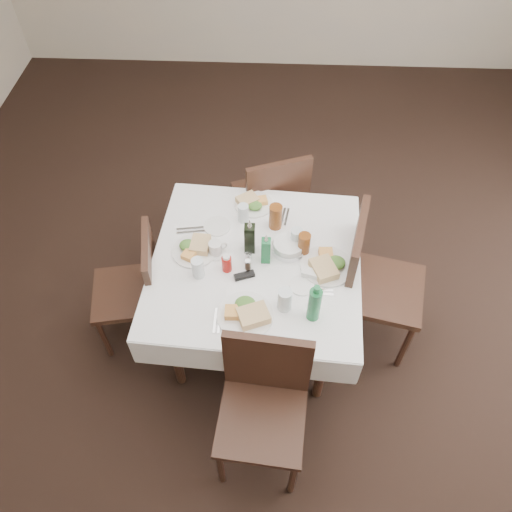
{
  "coord_description": "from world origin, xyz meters",
  "views": [
    {
      "loc": [
        -0.12,
        -1.89,
        3.05
      ],
      "look_at": [
        -0.2,
        -0.05,
        0.8
      ],
      "focal_mm": 35.0,
      "sensor_mm": 36.0,
      "label": 1
    }
  ],
  "objects_px": {
    "dining_table": "(256,269)",
    "water_e": "(296,238)",
    "coffee_mug": "(216,249)",
    "bread_basket": "(289,246)",
    "water_s": "(285,300)",
    "oil_cruet_green": "(266,250)",
    "green_bottle": "(314,304)",
    "chair_north": "(273,198)",
    "chair_south": "(264,397)",
    "water_n": "(243,213)",
    "chair_east": "(370,277)",
    "water_w": "(198,268)",
    "chair_west": "(138,284)",
    "oil_cruet_dark": "(250,237)",
    "ketchup_bottle": "(227,263)"
  },
  "relations": [
    {
      "from": "chair_north",
      "to": "water_n",
      "type": "distance_m",
      "value": 0.55
    },
    {
      "from": "water_n",
      "to": "bread_basket",
      "type": "relative_size",
      "value": 0.62
    },
    {
      "from": "chair_north",
      "to": "bread_basket",
      "type": "height_order",
      "value": "chair_north"
    },
    {
      "from": "oil_cruet_green",
      "to": "coffee_mug",
      "type": "xyz_separation_m",
      "value": [
        -0.3,
        0.04,
        -0.06
      ]
    },
    {
      "from": "coffee_mug",
      "to": "bread_basket",
      "type": "bearing_deg",
      "value": 5.99
    },
    {
      "from": "chair_north",
      "to": "water_s",
      "type": "distance_m",
      "value": 1.12
    },
    {
      "from": "chair_south",
      "to": "green_bottle",
      "type": "xyz_separation_m",
      "value": [
        0.24,
        0.38,
        0.33
      ]
    },
    {
      "from": "chair_north",
      "to": "bread_basket",
      "type": "xyz_separation_m",
      "value": [
        0.1,
        -0.67,
        0.25
      ]
    },
    {
      "from": "dining_table",
      "to": "water_n",
      "type": "height_order",
      "value": "water_n"
    },
    {
      "from": "bread_basket",
      "to": "coffee_mug",
      "type": "bearing_deg",
      "value": -174.01
    },
    {
      "from": "dining_table",
      "to": "water_e",
      "type": "relative_size",
      "value": 9.84
    },
    {
      "from": "chair_south",
      "to": "water_e",
      "type": "height_order",
      "value": "chair_south"
    },
    {
      "from": "water_e",
      "to": "oil_cruet_green",
      "type": "distance_m",
      "value": 0.22
    },
    {
      "from": "chair_north",
      "to": "oil_cruet_green",
      "type": "bearing_deg",
      "value": -92.1
    },
    {
      "from": "chair_east",
      "to": "water_s",
      "type": "xyz_separation_m",
      "value": [
        -0.53,
        -0.36,
        0.25
      ]
    },
    {
      "from": "water_s",
      "to": "oil_cruet_green",
      "type": "relative_size",
      "value": 0.64
    },
    {
      "from": "dining_table",
      "to": "chair_west",
      "type": "relative_size",
      "value": 1.46
    },
    {
      "from": "chair_north",
      "to": "oil_cruet_dark",
      "type": "distance_m",
      "value": 0.76
    },
    {
      "from": "water_s",
      "to": "water_e",
      "type": "height_order",
      "value": "water_s"
    },
    {
      "from": "dining_table",
      "to": "water_w",
      "type": "relative_size",
      "value": 10.01
    },
    {
      "from": "water_e",
      "to": "water_n",
      "type": "bearing_deg",
      "value": 149.38
    },
    {
      "from": "coffee_mug",
      "to": "dining_table",
      "type": "bearing_deg",
      "value": -10.56
    },
    {
      "from": "water_w",
      "to": "coffee_mug",
      "type": "distance_m",
      "value": 0.19
    },
    {
      "from": "water_w",
      "to": "ketchup_bottle",
      "type": "height_order",
      "value": "water_w"
    },
    {
      "from": "green_bottle",
      "to": "oil_cruet_green",
      "type": "bearing_deg",
      "value": 125.06
    },
    {
      "from": "chair_north",
      "to": "coffee_mug",
      "type": "relative_size",
      "value": 7.08
    },
    {
      "from": "ketchup_bottle",
      "to": "oil_cruet_dark",
      "type": "bearing_deg",
      "value": 51.43
    },
    {
      "from": "water_n",
      "to": "bread_basket",
      "type": "distance_m",
      "value": 0.37
    },
    {
      "from": "oil_cruet_dark",
      "to": "ketchup_bottle",
      "type": "relative_size",
      "value": 2.09
    },
    {
      "from": "chair_west",
      "to": "bread_basket",
      "type": "bearing_deg",
      "value": 6.86
    },
    {
      "from": "chair_east",
      "to": "oil_cruet_dark",
      "type": "xyz_separation_m",
      "value": [
        -0.74,
        0.04,
        0.28
      ]
    },
    {
      "from": "dining_table",
      "to": "water_e",
      "type": "bearing_deg",
      "value": 28.63
    },
    {
      "from": "water_s",
      "to": "bread_basket",
      "type": "distance_m",
      "value": 0.41
    },
    {
      "from": "water_w",
      "to": "oil_cruet_green",
      "type": "height_order",
      "value": "oil_cruet_green"
    },
    {
      "from": "water_n",
      "to": "water_e",
      "type": "height_order",
      "value": "water_e"
    },
    {
      "from": "chair_north",
      "to": "chair_west",
      "type": "xyz_separation_m",
      "value": [
        -0.83,
        -0.78,
        -0.03
      ]
    },
    {
      "from": "chair_east",
      "to": "water_e",
      "type": "relative_size",
      "value": 7.81
    },
    {
      "from": "water_s",
      "to": "green_bottle",
      "type": "relative_size",
      "value": 0.54
    },
    {
      "from": "water_s",
      "to": "chair_west",
      "type": "bearing_deg",
      "value": 161.79
    },
    {
      "from": "dining_table",
      "to": "green_bottle",
      "type": "bearing_deg",
      "value": -49.12
    },
    {
      "from": "bread_basket",
      "to": "green_bottle",
      "type": "distance_m",
      "value": 0.49
    },
    {
      "from": "water_e",
      "to": "bread_basket",
      "type": "xyz_separation_m",
      "value": [
        -0.05,
        -0.04,
        -0.03
      ]
    },
    {
      "from": "water_s",
      "to": "water_w",
      "type": "distance_m",
      "value": 0.53
    },
    {
      "from": "water_w",
      "to": "bread_basket",
      "type": "relative_size",
      "value": 0.64
    },
    {
      "from": "water_w",
      "to": "bread_basket",
      "type": "xyz_separation_m",
      "value": [
        0.51,
        0.21,
        -0.03
      ]
    },
    {
      "from": "chair_west",
      "to": "water_s",
      "type": "bearing_deg",
      "value": -18.21
    },
    {
      "from": "water_e",
      "to": "water_w",
      "type": "height_order",
      "value": "water_e"
    },
    {
      "from": "bread_basket",
      "to": "coffee_mug",
      "type": "height_order",
      "value": "coffee_mug"
    },
    {
      "from": "bread_basket",
      "to": "oil_cruet_dark",
      "type": "height_order",
      "value": "oil_cruet_dark"
    },
    {
      "from": "ketchup_bottle",
      "to": "green_bottle",
      "type": "xyz_separation_m",
      "value": [
        0.49,
        -0.3,
        0.06
      ]
    }
  ]
}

